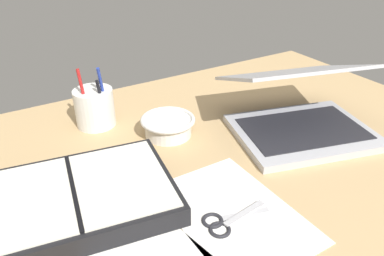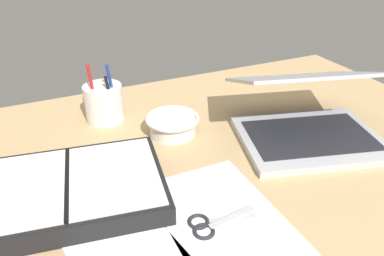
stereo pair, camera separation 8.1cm
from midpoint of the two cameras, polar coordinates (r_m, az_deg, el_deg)
The scene contains 8 objects.
desk_top at distance 83.28cm, azimuth 6.88°, elevation -6.05°, with size 140.00×100.00×2.00cm, color tan.
laptop at distance 94.90cm, azimuth 19.51°, elevation 1.56°, with size 39.96×39.76×18.03cm.
bowl at distance 91.89cm, azimuth -0.45°, elevation 0.54°, with size 13.39×13.39×4.73cm.
pen_cup at distance 99.23cm, azimuth -11.00°, elevation 3.75°, with size 9.90×9.90×16.23cm.
planner at distance 73.90cm, azimuth -15.28°, elevation -9.23°, with size 39.06×29.98×4.48cm.
scissors at distance 67.58cm, azimuth 6.13°, elevation -14.52°, with size 12.70×6.40×0.80cm.
paper_sheet_front at distance 69.77cm, azimuth 7.89°, elevation -13.24°, with size 20.10×29.37×0.16cm, color white.
paper_sheet_beside_planner at distance 63.57cm, azimuth -6.31°, elevation -18.44°, with size 16.15×28.20×0.16cm, color white.
Camera 2 is at (-33.40, -58.97, 49.06)cm, focal length 35.00 mm.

